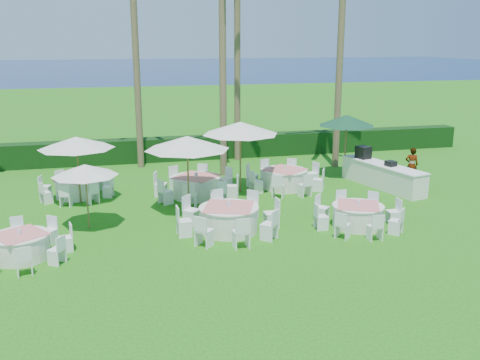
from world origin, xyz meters
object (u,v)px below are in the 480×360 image
Objects in this scene: banquet_table_b at (229,218)px; buffet_table at (382,175)px; umbrella_c at (76,143)px; staff_person at (412,165)px; umbrella_green at (347,120)px; banquet_table_e at (196,186)px; umbrella_a at (85,170)px; banquet_table_c at (358,215)px; umbrella_b at (187,143)px; umbrella_d at (240,128)px; banquet_table_a at (21,246)px; banquet_table_f at (285,178)px; banquet_table_d at (77,187)px.

banquet_table_b is 8.55m from buffet_table.
staff_person is (14.19, -0.30, -1.59)m from umbrella_c.
umbrella_green is at bearing 6.20° from umbrella_c.
umbrella_a is at bearing -145.48° from banquet_table_e.
umbrella_b is at bearing 150.78° from banquet_table_c.
umbrella_green is (5.30, 1.36, -0.07)m from umbrella_d.
umbrella_b is 3.25m from umbrella_d.
umbrella_a is 0.77× the size of umbrella_c.
banquet_table_b is 1.19× the size of umbrella_green.
umbrella_b is (3.53, 0.98, 0.57)m from umbrella_a.
banquet_table_b is 2.20× the size of staff_person.
staff_person is at bearing 11.73° from umbrella_a.
buffet_table reaches higher than banquet_table_a.
banquet_table_b is 1.12× the size of umbrella_b.
buffet_table is (13.97, 4.58, 0.16)m from banquet_table_a.
banquet_table_f is at bearing 4.00° from umbrella_d.
banquet_table_a is 1.86× the size of staff_person.
banquet_table_f is 3.01m from umbrella_d.
banquet_table_f is (9.84, 5.37, 0.05)m from banquet_table_a.
banquet_table_f is at bearing 19.01° from staff_person.
umbrella_a is at bearing -82.96° from umbrella_c.
banquet_table_d is 0.90× the size of banquet_table_f.
umbrella_green is at bearing 26.62° from banquet_table_a.
umbrella_b is 1.07× the size of umbrella_c.
banquet_table_a is at bearing -151.40° from banquet_table_f.
banquet_table_e is 9.67m from staff_person.
banquet_table_a is 0.88× the size of banquet_table_f.
banquet_table_c is (4.35, -0.57, -0.05)m from banquet_table_b.
umbrella_a is (-4.50, 1.42, 1.56)m from banquet_table_b.
banquet_table_c is at bearing -45.69° from banquet_table_e.
banquet_table_e is (-4.72, 4.83, 0.05)m from banquet_table_c.
staff_person reaches higher than banquet_table_b.
staff_person is at bearing -4.53° from banquet_table_d.
umbrella_green is at bearing 112.11° from buffet_table.
umbrella_c is at bearing 150.88° from umbrella_b.
umbrella_a is 3.71m from umbrella_b.
umbrella_d is 1.08× the size of umbrella_green.
umbrella_c is 12.67m from buffet_table.
banquet_table_d is 0.95× the size of umbrella_d.
umbrella_c is 11.77m from umbrella_green.
banquet_table_a is 14.88m from umbrella_green.
umbrella_d reaches higher than banquet_table_c.
banquet_table_d is at bearing 78.29° from banquet_table_a.
umbrella_c is (1.45, 5.32, 1.99)m from banquet_table_a.
umbrella_b is at bearing -153.46° from banquet_table_f.
banquet_table_f is (8.57, -0.79, 0.05)m from banquet_table_d.
umbrella_b reaches higher than banquet_table_f.
umbrella_b reaches higher than banquet_table_d.
banquet_table_e is at bearing -4.13° from umbrella_c.
banquet_table_f is (3.51, 4.64, -0.02)m from banquet_table_b.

